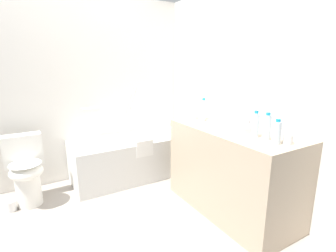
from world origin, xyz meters
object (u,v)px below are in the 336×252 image
(sink_faucet, at_px, (249,124))
(toilet_paper_roll, at_px, (10,206))
(drinking_glass_2, at_px, (195,115))
(bathtub, at_px, (132,156))
(drinking_glass_0, at_px, (202,116))
(drinking_glass_3, at_px, (288,139))
(drinking_glass_1, at_px, (215,119))
(sink_basin, at_px, (233,127))
(toilet, at_px, (26,170))
(water_bottle_2, at_px, (203,109))
(water_bottle_3, at_px, (277,132))
(water_bottle_0, at_px, (255,125))
(water_bottle_1, at_px, (267,127))

(sink_faucet, relative_size, toilet_paper_roll, 1.37)
(drinking_glass_2, bearing_deg, sink_faucet, -67.09)
(bathtub, height_order, drinking_glass_0, bathtub)
(drinking_glass_3, bearing_deg, drinking_glass_1, 92.54)
(sink_basin, xyz_separation_m, toilet_paper_roll, (-1.93, 1.14, -0.83))
(sink_basin, bearing_deg, toilet, 145.28)
(drinking_glass_0, distance_m, drinking_glass_2, 0.13)
(sink_basin, bearing_deg, water_bottle_2, 85.19)
(water_bottle_3, distance_m, drinking_glass_3, 0.11)
(sink_basin, xyz_separation_m, water_bottle_2, (0.04, 0.51, 0.09))
(water_bottle_0, relative_size, water_bottle_1, 1.00)
(drinking_glass_0, bearing_deg, bathtub, 121.17)
(drinking_glass_0, distance_m, drinking_glass_3, 0.98)
(sink_faucet, relative_size, drinking_glass_2, 1.75)
(bathtub, distance_m, water_bottle_3, 1.94)
(water_bottle_2, height_order, drinking_glass_2, water_bottle_2)
(sink_basin, height_order, water_bottle_2, water_bottle_2)
(water_bottle_3, bearing_deg, sink_faucet, 64.29)
(water_bottle_0, relative_size, drinking_glass_3, 3.03)
(toilet_paper_roll, bearing_deg, water_bottle_2, -17.48)
(bathtub, height_order, water_bottle_0, bathtub)
(sink_basin, xyz_separation_m, water_bottle_1, (0.00, -0.37, 0.08))
(water_bottle_2, height_order, drinking_glass_1, water_bottle_2)
(bathtub, height_order, water_bottle_2, bathtub)
(drinking_glass_2, bearing_deg, water_bottle_1, -87.85)
(water_bottle_1, bearing_deg, toilet, 137.87)
(sink_basin, relative_size, water_bottle_1, 1.56)
(sink_basin, bearing_deg, drinking_glass_0, 93.04)
(drinking_glass_1, bearing_deg, drinking_glass_2, 99.57)
(sink_faucet, xyz_separation_m, water_bottle_0, (-0.23, -0.27, 0.08))
(drinking_glass_2, height_order, drinking_glass_3, drinking_glass_2)
(water_bottle_3, bearing_deg, sink_basin, 86.83)
(toilet, distance_m, water_bottle_1, 2.44)
(sink_basin, bearing_deg, sink_faucet, -0.00)
(toilet, xyz_separation_m, drinking_glass_2, (1.72, -0.64, 0.53))
(water_bottle_1, height_order, toilet_paper_roll, water_bottle_1)
(bathtub, distance_m, toilet_paper_roll, 1.44)
(bathtub, bearing_deg, sink_faucet, -60.08)
(drinking_glass_1, relative_size, drinking_glass_3, 1.21)
(drinking_glass_2, bearing_deg, drinking_glass_0, -85.39)
(water_bottle_0, distance_m, drinking_glass_3, 0.28)
(toilet, height_order, water_bottle_0, water_bottle_0)
(toilet, distance_m, drinking_glass_1, 2.07)
(toilet, height_order, drinking_glass_3, drinking_glass_3)
(sink_basin, height_order, toilet_paper_roll, sink_basin)
(toilet, xyz_separation_m, sink_basin, (1.75, -1.21, 0.51))
(water_bottle_1, xyz_separation_m, drinking_glass_2, (-0.04, 0.95, -0.06))
(water_bottle_1, height_order, drinking_glass_3, water_bottle_1)
(drinking_glass_0, bearing_deg, water_bottle_1, -88.24)
(sink_basin, height_order, water_bottle_0, water_bottle_0)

